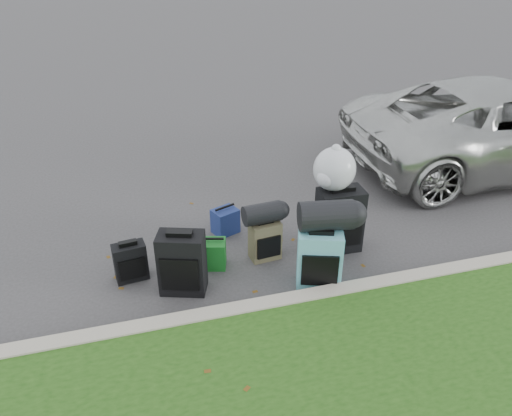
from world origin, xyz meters
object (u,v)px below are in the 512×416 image
object	(u,v)px
suitcase_teal	(319,260)
suitcase_large_black_right	(339,220)
suv	(504,125)
suitcase_small_black	(130,262)
tote_green	(213,254)
tote_navy	(225,221)
suitcase_large_black_left	(182,263)
suitcase_olive	(265,240)

from	to	relation	value
suitcase_teal	suitcase_large_black_right	distance (m)	0.80
suv	suitcase_large_black_right	xyz separation A→B (m)	(-3.52, -1.56, -0.30)
suitcase_small_black	tote_green	world-z (taller)	suitcase_small_black
tote_navy	suitcase_large_black_right	bearing A→B (deg)	-52.25
suitcase_small_black	suitcase_large_black_left	distance (m)	0.65
suitcase_large_black_left	suitcase_olive	size ratio (longest dim) A/B	1.45
suitcase_small_black	tote_green	size ratio (longest dim) A/B	1.32
suv	tote_green	distance (m)	5.31
suitcase_small_black	suitcase_large_black_left	bearing A→B (deg)	-41.07
suitcase_small_black	suitcase_teal	world-z (taller)	suitcase_teal
tote_green	tote_navy	bearing A→B (deg)	82.01
tote_green	suitcase_teal	bearing A→B (deg)	-16.65
suitcase_small_black	suitcase_olive	world-z (taller)	suitcase_olive
suitcase_large_black_left	suitcase_teal	xyz separation A→B (m)	(1.43, -0.32, -0.01)
suitcase_small_black	tote_navy	world-z (taller)	suitcase_small_black
suv	suitcase_olive	bearing A→B (deg)	111.29
suitcase_teal	tote_navy	distance (m)	1.54
suitcase_small_black	suitcase_large_black_right	distance (m)	2.47
suitcase_teal	suitcase_large_black_right	world-z (taller)	suitcase_large_black_right
suv	suitcase_olive	size ratio (longest dim) A/B	10.47
suitcase_large_black_left	suitcase_olive	xyz separation A→B (m)	(1.02, 0.34, -0.11)
suitcase_olive	tote_green	xyz separation A→B (m)	(-0.63, -0.00, -0.07)
suitcase_small_black	tote_green	distance (m)	0.92
suitcase_small_black	suitcase_teal	distance (m)	2.08
suv	suitcase_teal	distance (m)	4.58
suitcase_large_black_left	suitcase_teal	bearing A→B (deg)	6.25
suitcase_large_black_left	suitcase_teal	size ratio (longest dim) A/B	1.04
suitcase_teal	tote_green	world-z (taller)	suitcase_teal
suv	suitcase_olive	distance (m)	4.70
suitcase_olive	tote_green	bearing A→B (deg)	174.42
tote_green	suv	bearing A→B (deg)	32.35
suitcase_teal	tote_navy	xyz separation A→B (m)	(-0.74, 1.34, -0.17)
suv	tote_green	world-z (taller)	suv
suitcase_teal	suv	bearing A→B (deg)	47.63
suitcase_large_black_left	suitcase_large_black_right	xyz separation A→B (m)	(1.93, 0.30, 0.05)
tote_green	suitcase_large_black_right	bearing A→B (deg)	14.12
suitcase_olive	tote_navy	world-z (taller)	suitcase_olive
suitcase_large_black_right	suv	bearing A→B (deg)	25.74
suv	suitcase_large_black_left	bearing A→B (deg)	111.25
suitcase_small_black	suitcase_large_black_right	bearing A→B (deg)	-8.62
tote_green	suitcase_large_black_left	bearing A→B (deg)	-123.35
suitcase_large_black_left	tote_green	xyz separation A→B (m)	(0.39, 0.34, -0.18)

